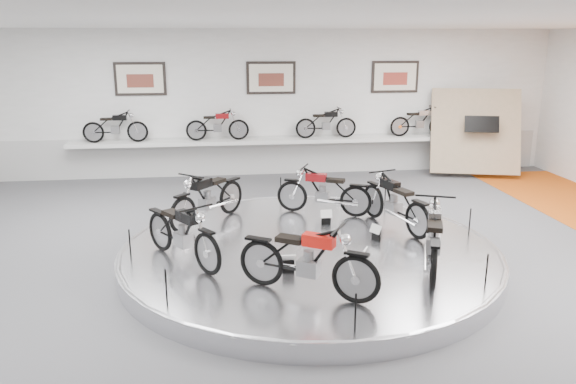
{
  "coord_description": "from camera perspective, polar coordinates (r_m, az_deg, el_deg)",
  "views": [
    {
      "loc": [
        -1.48,
        -8.59,
        3.7
      ],
      "look_at": [
        -0.33,
        0.6,
        1.19
      ],
      "focal_mm": 35.0,
      "sensor_mm": 36.0,
      "label": 1
    }
  ],
  "objects": [
    {
      "name": "floor",
      "position": [
        9.47,
        2.46,
        -7.83
      ],
      "size": [
        16.0,
        16.0,
        0.0
      ],
      "primitive_type": "plane",
      "color": "#4C4C4E",
      "rests_on": "ground"
    },
    {
      "name": "ceiling",
      "position": [
        8.72,
        2.77,
        17.14
      ],
      "size": [
        16.0,
        16.0,
        0.0
      ],
      "primitive_type": "plane",
      "rotation": [
        3.14,
        0.0,
        0.0
      ],
      "color": "white",
      "rests_on": "wall_back"
    },
    {
      "name": "wall_back",
      "position": [
        15.75,
        -1.72,
        8.99
      ],
      "size": [
        16.0,
        0.0,
        16.0
      ],
      "primitive_type": "plane",
      "rotation": [
        1.57,
        0.0,
        0.0
      ],
      "color": "white",
      "rests_on": "floor"
    },
    {
      "name": "dado_band",
      "position": [
        15.95,
        -1.67,
        3.79
      ],
      "size": [
        15.68,
        0.04,
        1.1
      ],
      "primitive_type": "cube",
      "color": "#BCBCBA",
      "rests_on": "floor"
    },
    {
      "name": "display_platform",
      "position": [
        9.68,
        2.17,
        -6.33
      ],
      "size": [
        6.4,
        6.4,
        0.3
      ],
      "primitive_type": "cylinder",
      "color": "silver",
      "rests_on": "floor"
    },
    {
      "name": "platform_rim",
      "position": [
        9.64,
        2.18,
        -5.66
      ],
      "size": [
        6.4,
        6.4,
        0.1
      ],
      "primitive_type": "torus",
      "color": "#B2B2BA",
      "rests_on": "display_platform"
    },
    {
      "name": "shelf",
      "position": [
        15.6,
        -1.59,
        5.21
      ],
      "size": [
        11.0,
        0.55,
        0.1
      ],
      "primitive_type": "cube",
      "color": "silver",
      "rests_on": "wall_back"
    },
    {
      "name": "poster_left",
      "position": [
        15.71,
        -14.79,
        11.05
      ],
      "size": [
        1.35,
        0.06,
        0.88
      ],
      "primitive_type": "cube",
      "color": "#F0E7CE",
      "rests_on": "wall_back"
    },
    {
      "name": "poster_center",
      "position": [
        15.65,
        -1.73,
        11.52
      ],
      "size": [
        1.35,
        0.06,
        0.88
      ],
      "primitive_type": "cube",
      "color": "#F0E7CE",
      "rests_on": "wall_back"
    },
    {
      "name": "poster_right",
      "position": [
        16.36,
        10.82,
        11.42
      ],
      "size": [
        1.35,
        0.06,
        0.88
      ],
      "primitive_type": "cube",
      "color": "#F0E7CE",
      "rests_on": "wall_back"
    },
    {
      "name": "display_panel",
      "position": [
        16.49,
        18.49,
        5.86
      ],
      "size": [
        2.56,
        1.52,
        2.3
      ],
      "primitive_type": "cube",
      "rotation": [
        -0.35,
        0.0,
        -0.26
      ],
      "color": "tan",
      "rests_on": "floor"
    },
    {
      "name": "shelf_bike_a",
      "position": [
        15.7,
        -17.13,
        6.15
      ],
      "size": [
        1.22,
        0.43,
        0.73
      ],
      "primitive_type": null,
      "color": "black",
      "rests_on": "shelf"
    },
    {
      "name": "shelf_bike_b",
      "position": [
        15.46,
        -7.18,
        6.57
      ],
      "size": [
        1.22,
        0.43,
        0.73
      ],
      "primitive_type": null,
      "color": "maroon",
      "rests_on": "shelf"
    },
    {
      "name": "shelf_bike_c",
      "position": [
        15.74,
        3.88,
        6.81
      ],
      "size": [
        1.22,
        0.43,
        0.73
      ],
      "primitive_type": null,
      "color": "black",
      "rests_on": "shelf"
    },
    {
      "name": "shelf_bike_d",
      "position": [
        16.47,
        13.21,
        6.82
      ],
      "size": [
        1.22,
        0.43,
        0.73
      ],
      "primitive_type": null,
      "color": "#B3B3B8",
      "rests_on": "shelf"
    },
    {
      "name": "bike_a",
      "position": [
        10.58,
        10.78,
        -0.95
      ],
      "size": [
        1.13,
        1.83,
        1.02
      ],
      "primitive_type": null,
      "rotation": [
        0.0,
        0.0,
        1.9
      ],
      "color": "black",
      "rests_on": "display_platform"
    },
    {
      "name": "bike_b",
      "position": [
        11.23,
        3.63,
        0.11
      ],
      "size": [
        1.74,
        1.2,
        0.97
      ],
      "primitive_type": null,
      "rotation": [
        0.0,
        0.0,
        2.72
      ],
      "color": "maroon",
      "rests_on": "display_platform"
    },
    {
      "name": "bike_c",
      "position": [
        10.78,
        -8.16,
        -0.47
      ],
      "size": [
        1.61,
        1.76,
        1.04
      ],
      "primitive_type": null,
      "rotation": [
        0.0,
        0.0,
        4.02
      ],
      "color": "black",
      "rests_on": "display_platform"
    },
    {
      "name": "bike_d",
      "position": [
        8.94,
        -10.7,
        -4.0
      ],
      "size": [
        1.48,
        1.74,
        1.0
      ],
      "primitive_type": null,
      "rotation": [
        0.0,
        0.0,
        5.33
      ],
      "color": "black",
      "rests_on": "display_platform"
    },
    {
      "name": "bike_e",
      "position": [
        7.7,
        1.97,
        -6.81
      ],
      "size": [
        1.83,
        1.45,
        1.04
      ],
      "primitive_type": null,
      "rotation": [
        0.0,
        0.0,
        5.74
      ],
      "color": "red",
      "rests_on": "display_platform"
    },
    {
      "name": "bike_f",
      "position": [
        8.75,
        14.57,
        -4.44
      ],
      "size": [
        1.23,
        1.93,
        1.07
      ],
      "primitive_type": null,
      "rotation": [
        0.0,
        0.0,
        7.5
      ],
      "color": "#B3B3B8",
      "rests_on": "display_platform"
    }
  ]
}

